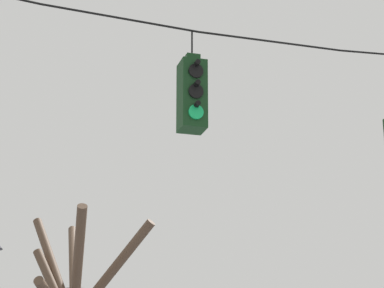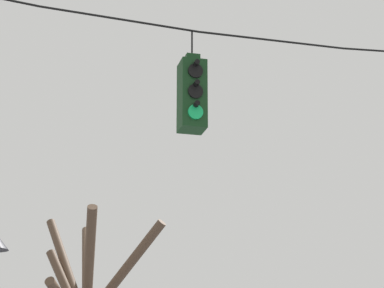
% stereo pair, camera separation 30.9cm
% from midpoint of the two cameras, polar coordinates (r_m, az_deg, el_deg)
% --- Properties ---
extents(span_wire, '(15.02, 0.03, 0.65)m').
position_cam_midpoint_polar(span_wire, '(10.76, 5.24, 8.79)').
color(span_wire, black).
extents(traffic_light_near_right_pole, '(0.34, 0.58, 1.44)m').
position_cam_midpoint_polar(traffic_light_near_right_pole, '(9.95, -0.89, 3.77)').
color(traffic_light_near_right_pole, '#143819').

